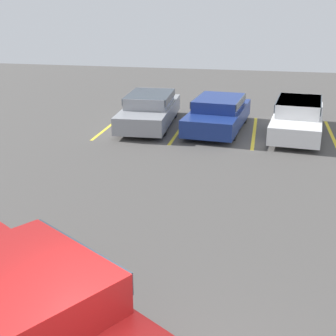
{
  "coord_description": "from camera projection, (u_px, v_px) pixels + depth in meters",
  "views": [
    {
      "loc": [
        1.24,
        -3.78,
        4.72
      ],
      "look_at": [
        -0.84,
        6.29,
        1.0
      ],
      "focal_mm": 50.0,
      "sensor_mm": 36.0,
      "label": 1
    }
  ],
  "objects": [
    {
      "name": "stall_stripe_d",
      "position": [
        332.0,
        136.0,
        17.06
      ],
      "size": [
        0.12,
        4.56,
        0.01
      ],
      "primitive_type": "cube",
      "color": "yellow",
      "rests_on": "ground_plane"
    },
    {
      "name": "parked_sedan_c",
      "position": [
        298.0,
        116.0,
        17.16
      ],
      "size": [
        2.19,
        4.94,
        1.28
      ],
      "rotation": [
        0.0,
        0.0,
        -1.67
      ],
      "color": "silver",
      "rests_on": "ground_plane"
    },
    {
      "name": "parked_sedan_a",
      "position": [
        150.0,
        108.0,
        18.41
      ],
      "size": [
        2.01,
        4.85,
        1.25
      ],
      "rotation": [
        0.0,
        0.0,
        -1.52
      ],
      "color": "gray",
      "rests_on": "ground_plane"
    },
    {
      "name": "parked_sedan_b",
      "position": [
        218.0,
        113.0,
        17.8
      ],
      "size": [
        2.27,
        4.62,
        1.23
      ],
      "rotation": [
        0.0,
        0.0,
        -1.67
      ],
      "color": "navy",
      "rests_on": "ground_plane"
    },
    {
      "name": "stall_stripe_b",
      "position": [
        181.0,
        128.0,
        18.13
      ],
      "size": [
        0.12,
        4.56,
        0.01
      ],
      "primitive_type": "cube",
      "color": "yellow",
      "rests_on": "ground_plane"
    },
    {
      "name": "stall_stripe_c",
      "position": [
        254.0,
        132.0,
        17.6
      ],
      "size": [
        0.12,
        4.56,
        0.01
      ],
      "primitive_type": "cube",
      "color": "yellow",
      "rests_on": "ground_plane"
    },
    {
      "name": "stall_stripe_a",
      "position": [
        111.0,
        125.0,
        18.67
      ],
      "size": [
        0.12,
        4.56,
        0.01
      ],
      "primitive_type": "cube",
      "color": "yellow",
      "rests_on": "ground_plane"
    }
  ]
}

